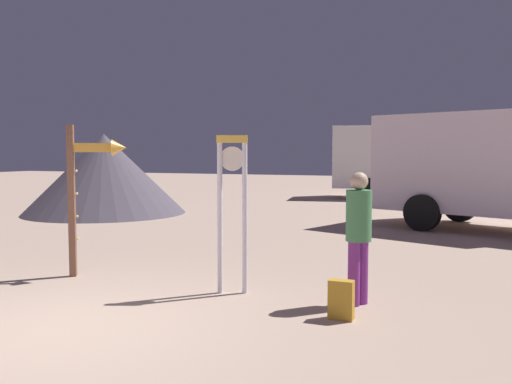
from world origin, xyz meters
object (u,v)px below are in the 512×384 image
backpack (341,300)px  box_truck_far (411,159)px  box_truck_near (495,167)px  person_near_clock (359,231)px  dome_tent (104,174)px  arrow_sign (90,177)px  standing_clock (232,200)px

backpack → box_truck_far: 17.60m
box_truck_near → box_truck_far: bearing=107.9°
box_truck_far → person_near_clock: bearing=-86.1°
box_truck_near → person_near_clock: bearing=-103.1°
backpack → box_truck_near: (1.85, 8.42, 1.34)m
person_near_clock → backpack: 0.98m
box_truck_far → dome_tent: box_truck_far is taller
arrow_sign → box_truck_near: size_ratio=0.36×
standing_clock → backpack: standing_clock is taller
standing_clock → box_truck_near: box_truck_near is taller
arrow_sign → person_near_clock: size_ratio=1.40×
standing_clock → dome_tent: bearing=136.5°
standing_clock → dome_tent: (-7.82, 7.42, -0.02)m
backpack → dome_tent: 12.45m
person_near_clock → box_truck_near: box_truck_near is taller
backpack → dome_tent: bearing=139.7°
standing_clock → dome_tent: size_ratio=0.42×
standing_clock → person_near_clock: size_ratio=1.28×
backpack → box_truck_far: box_truck_far is taller
dome_tent → box_truck_near: bearing=2.0°
backpack → dome_tent: size_ratio=0.09×
box_truck_near → dome_tent: size_ratio=1.30×
arrow_sign → backpack: bearing=-10.0°
box_truck_near → box_truck_far: (-2.94, 9.09, 0.08)m
backpack → arrow_sign: bearing=170.0°
standing_clock → box_truck_far: box_truck_far is taller
dome_tent → person_near_clock: bearing=-37.7°
dome_tent → arrow_sign: bearing=-53.7°
standing_clock → dome_tent: dome_tent is taller
arrow_sign → backpack: arrow_sign is taller
box_truck_near → box_truck_far: 9.56m
person_near_clock → box_truck_near: (1.80, 7.74, 0.63)m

